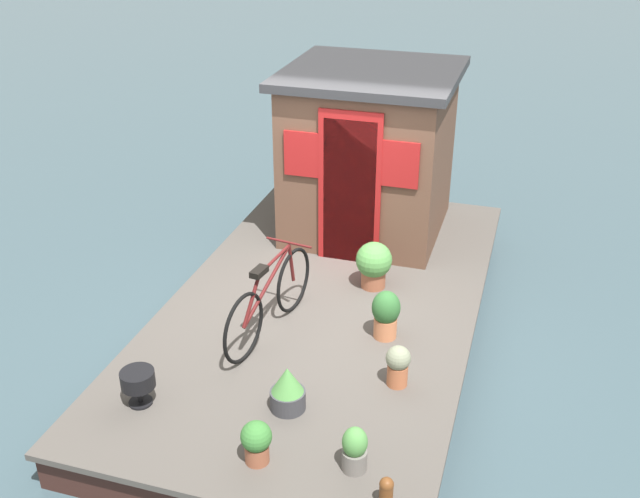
# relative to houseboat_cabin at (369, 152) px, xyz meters

# --- Properties ---
(ground_plane) EXTENTS (60.00, 60.00, 0.00)m
(ground_plane) POSITION_rel_houseboat_cabin_xyz_m (-1.84, 0.00, -1.43)
(ground_plane) COLOR #384C54
(houseboat_deck) EXTENTS (5.91, 3.18, 0.41)m
(houseboat_deck) POSITION_rel_houseboat_cabin_xyz_m (-1.84, 0.00, -1.22)
(houseboat_deck) COLOR #4C4742
(houseboat_deck) RESTS_ON ground_plane
(houseboat_cabin) EXTENTS (2.01, 2.02, 2.03)m
(houseboat_cabin) POSITION_rel_houseboat_cabin_xyz_m (0.00, 0.00, 0.00)
(houseboat_cabin) COLOR brown
(houseboat_cabin) RESTS_ON houseboat_deck
(bicycle) EXTENTS (1.65, 0.50, 0.82)m
(bicycle) POSITION_rel_houseboat_cabin_xyz_m (-2.61, 0.34, -0.64)
(bicycle) COLOR black
(bicycle) RESTS_ON houseboat_deck
(potted_plant_geranium) EXTENTS (0.25, 0.25, 0.37)m
(potted_plant_geranium) POSITION_rel_houseboat_cabin_xyz_m (-4.32, -0.19, -0.82)
(potted_plant_geranium) COLOR #935138
(potted_plant_geranium) RESTS_ON houseboat_deck
(potted_plant_ivy) EXTENTS (0.20, 0.20, 0.39)m
(potted_plant_ivy) POSITION_rel_houseboat_cabin_xyz_m (-4.18, -0.93, -0.83)
(potted_plant_ivy) COLOR slate
(potted_plant_ivy) RESTS_ON houseboat_deck
(potted_plant_thyme) EXTENTS (0.28, 0.28, 0.50)m
(potted_plant_thyme) POSITION_rel_houseboat_cabin_xyz_m (-2.35, -0.76, -0.76)
(potted_plant_thyme) COLOR #C6754C
(potted_plant_thyme) RESTS_ON houseboat_deck
(potted_plant_mint) EXTENTS (0.22, 0.22, 0.39)m
(potted_plant_mint) POSITION_rel_houseboat_cabin_xyz_m (-3.06, -1.03, -0.81)
(potted_plant_mint) COLOR #B2603D
(potted_plant_mint) RESTS_ON houseboat_deck
(potted_plant_rosemary) EXTENTS (0.31, 0.31, 0.41)m
(potted_plant_rosemary) POSITION_rel_houseboat_cabin_xyz_m (-3.65, -0.21, -0.83)
(potted_plant_rosemary) COLOR #38383D
(potted_plant_rosemary) RESTS_ON houseboat_deck
(potted_plant_sage) EXTENTS (0.39, 0.39, 0.53)m
(potted_plant_sage) POSITION_rel_houseboat_cabin_xyz_m (-1.43, -0.42, -0.74)
(potted_plant_sage) COLOR #935138
(potted_plant_sage) RESTS_ON houseboat_deck
(charcoal_grill) EXTENTS (0.29, 0.29, 0.33)m
(charcoal_grill) POSITION_rel_houseboat_cabin_xyz_m (-3.96, 1.03, -0.79)
(charcoal_grill) COLOR black
(charcoal_grill) RESTS_ON houseboat_deck
(mooring_bollard) EXTENTS (0.11, 0.11, 0.25)m
(mooring_bollard) POSITION_rel_houseboat_cabin_xyz_m (-4.46, -1.24, -0.89)
(mooring_bollard) COLOR brown
(mooring_bollard) RESTS_ON houseboat_deck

